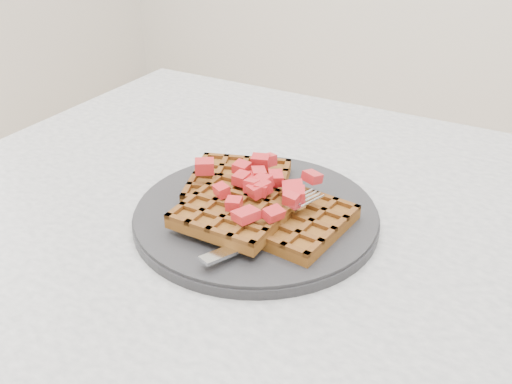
# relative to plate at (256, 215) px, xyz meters

# --- Properties ---
(table) EXTENTS (1.20, 0.80, 0.75)m
(table) POSITION_rel_plate_xyz_m (0.13, 0.03, -0.12)
(table) COLOR beige
(table) RESTS_ON ground
(plate) EXTENTS (0.30, 0.30, 0.02)m
(plate) POSITION_rel_plate_xyz_m (0.00, 0.00, 0.00)
(plate) COLOR black
(plate) RESTS_ON table
(waffles) EXTENTS (0.24, 0.21, 0.03)m
(waffles) POSITION_rel_plate_xyz_m (0.00, -0.00, 0.02)
(waffles) COLOR brown
(waffles) RESTS_ON plate
(strawberry_pile) EXTENTS (0.15, 0.15, 0.02)m
(strawberry_pile) POSITION_rel_plate_xyz_m (-0.00, 0.00, 0.05)
(strawberry_pile) COLOR #A10810
(strawberry_pile) RESTS_ON waffles
(fork) EXTENTS (0.08, 0.18, 0.02)m
(fork) POSITION_rel_plate_xyz_m (0.04, -0.04, 0.02)
(fork) COLOR silver
(fork) RESTS_ON plate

